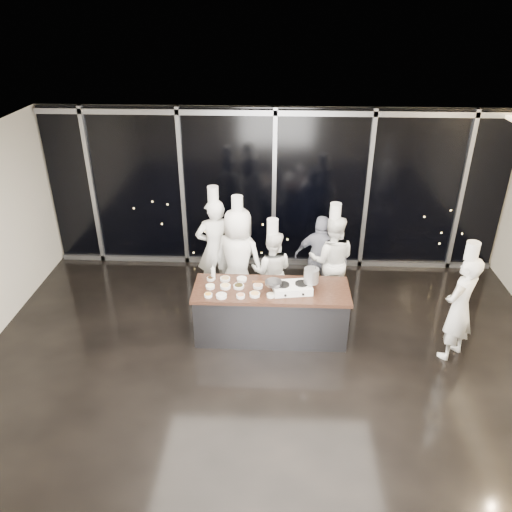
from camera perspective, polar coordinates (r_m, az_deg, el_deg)
The scene contains 15 objects.
ground at distance 7.67m, azimuth 1.54°, elevation -13.03°, with size 9.00×9.00×0.00m, color black.
room_shell at distance 6.43m, azimuth 3.35°, elevation 2.27°, with size 9.02×7.02×3.21m.
window_wall at distance 9.84m, azimuth 2.08°, elevation 7.49°, with size 8.90×0.11×3.20m.
demo_counter at distance 8.11m, azimuth 1.71°, elevation -6.43°, with size 2.46×0.86×0.90m.
stove at distance 7.78m, azimuth 4.15°, elevation -3.63°, with size 0.64×0.45×0.14m.
frying_pan at distance 7.70m, azimuth 1.94°, elevation -3.07°, with size 0.48×0.30×0.04m.
stock_pot at distance 7.75m, azimuth 6.34°, elevation -2.23°, with size 0.23×0.23×0.23m, color #B0B0B2.
prep_bowls at distance 7.83m, azimuth -1.96°, elevation -3.66°, with size 1.34×0.67×0.05m.
squeeze_bottle at distance 8.09m, azimuth -4.93°, elevation -1.88°, with size 0.07×0.07×0.26m.
chef_far_left at distance 9.00m, azimuth -4.68°, elevation 0.96°, with size 0.79×0.62×2.12m.
chef_left at distance 8.63m, azimuth -2.05°, elevation -0.34°, with size 1.07×0.89×2.10m.
chef_center at distance 8.64m, azimuth 1.83°, elevation -1.68°, with size 0.77×0.62×1.73m.
guest at distance 8.99m, azimuth 7.40°, elevation -0.30°, with size 1.03×0.67×1.63m.
chef_right at distance 8.88m, azimuth 8.63°, elevation -0.45°, with size 0.88×0.72×1.92m.
chef_side at distance 8.04m, azimuth 22.23°, elevation -5.43°, with size 0.75×0.73×1.96m.
Camera 1 is at (0.06, -5.80, 5.01)m, focal length 35.00 mm.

